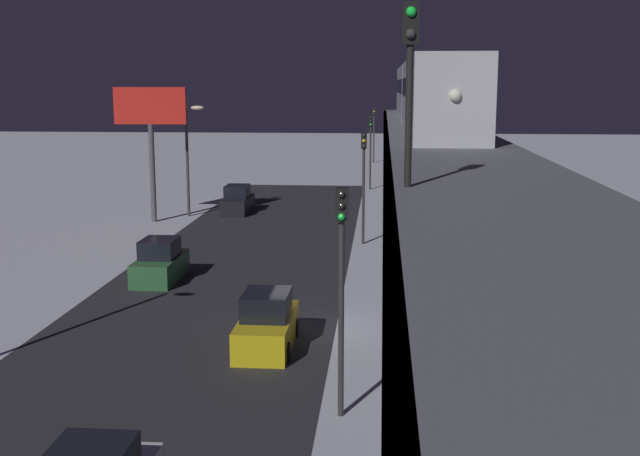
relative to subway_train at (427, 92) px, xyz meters
The scene contains 14 objects.
ground_plane 20.85m from the subway_train, 73.76° to the left, with size 240.00×240.00×0.00m, color silver.
avenue_asphalt 22.37m from the subway_train, 62.01° to the left, with size 11.00×85.11×0.01m, color #28282D.
elevated_railway 18.44m from the subway_train, 89.72° to the left, with size 5.00×85.11×6.84m.
subway_train is the anchor object (origin of this frame).
rail_signal 29.31m from the subway_train, 86.16° to the left, with size 0.36×0.41×4.00m.
sedan_yellow 22.87m from the subway_train, 72.42° to the left, with size 1.91×4.35×1.97m.
sedan_green 18.87m from the subway_train, 41.36° to the left, with size 1.80×4.14×1.97m.
sedan_black 17.37m from the subway_train, 33.78° to the right, with size 1.80×4.50×1.97m.
traffic_light_near 26.76m from the subway_train, 82.18° to the left, with size 0.32×0.44×6.40m.
traffic_light_mid 6.05m from the subway_train, 29.80° to the left, with size 0.32×0.44×6.40m.
traffic_light_far 22.76m from the subway_train, 80.75° to the right, with size 0.32×0.44×6.40m.
traffic_light_distant 46.47m from the subway_train, 85.55° to the right, with size 0.32×0.44×6.40m.
commercial_billboard 18.37m from the subway_train, 13.73° to the right, with size 4.80×0.36×8.90m.
street_lamp_far 17.57m from the subway_train, 23.23° to the right, with size 1.35×0.44×7.65m.
Camera 1 is at (-2.79, 28.59, 9.10)m, focal length 44.34 mm.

